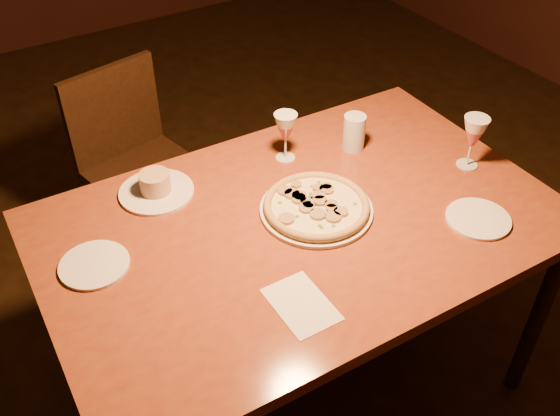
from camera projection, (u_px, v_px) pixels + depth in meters
floor at (250, 394)px, 2.38m from camera, size 7.00×7.00×0.00m
dining_table at (301, 237)px, 1.94m from camera, size 1.58×1.04×0.83m
chair_far at (137, 160)px, 2.70m from camera, size 0.51×0.51×0.90m
pizza_plate at (316, 206)px, 1.91m from camera, size 0.35×0.35×0.04m
ramekin_saucer at (156, 187)px, 1.98m from camera, size 0.24×0.24×0.08m
wine_glass_far at (286, 137)px, 2.09m from camera, size 0.08×0.08×0.17m
wine_glass_right at (472, 142)px, 2.05m from camera, size 0.08×0.08×0.18m
water_tumbler at (354, 132)px, 2.15m from camera, size 0.08×0.08×0.13m
side_plate_left at (94, 265)px, 1.74m from camera, size 0.20×0.20×0.01m
side_plate_near at (478, 219)px, 1.89m from camera, size 0.20×0.20×0.01m
menu_card at (301, 304)px, 1.63m from camera, size 0.14×0.20×0.00m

